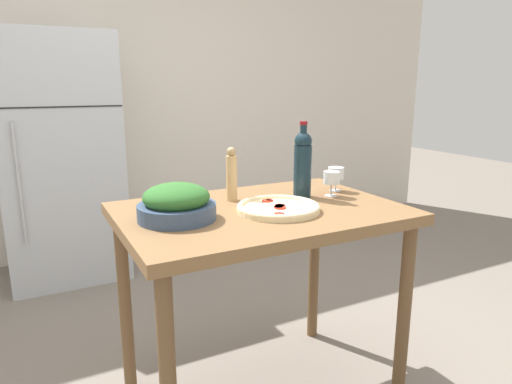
% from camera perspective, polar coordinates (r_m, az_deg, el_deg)
% --- Properties ---
extents(wall_back, '(6.40, 0.06, 2.60)m').
position_cam_1_polar(wall_back, '(4.01, -15.33, 11.49)').
color(wall_back, silver).
rests_on(wall_back, ground_plane).
extents(refrigerator, '(0.79, 0.70, 1.75)m').
position_cam_1_polar(refrigerator, '(3.57, -23.24, 3.80)').
color(refrigerator, '#B7BCC1').
rests_on(refrigerator, ground_plane).
extents(prep_counter, '(1.15, 0.79, 0.90)m').
position_cam_1_polar(prep_counter, '(1.92, 0.54, -5.29)').
color(prep_counter, brown).
rests_on(prep_counter, ground_plane).
extents(wine_bottle, '(0.08, 0.08, 0.34)m').
position_cam_1_polar(wine_bottle, '(2.05, 5.86, 3.65)').
color(wine_bottle, '#142833').
rests_on(wine_bottle, prep_counter).
extents(wine_glass_near, '(0.08, 0.08, 0.12)m').
position_cam_1_polar(wine_glass_near, '(2.10, 9.42, 1.63)').
color(wine_glass_near, silver).
rests_on(wine_glass_near, prep_counter).
extents(wine_glass_far, '(0.08, 0.08, 0.12)m').
position_cam_1_polar(wine_glass_far, '(2.20, 9.96, 2.24)').
color(wine_glass_far, silver).
rests_on(wine_glass_far, prep_counter).
extents(pepper_mill, '(0.05, 0.05, 0.24)m').
position_cam_1_polar(pepper_mill, '(1.99, -3.07, 2.14)').
color(pepper_mill, tan).
rests_on(pepper_mill, prep_counter).
extents(salad_bowl, '(0.30, 0.30, 0.14)m').
position_cam_1_polar(salad_bowl, '(1.74, -9.93, -1.41)').
color(salad_bowl, '#384C6B').
rests_on(salad_bowl, prep_counter).
extents(homemade_pizza, '(0.34, 0.34, 0.03)m').
position_cam_1_polar(homemade_pizza, '(1.84, 2.80, -1.97)').
color(homemade_pizza, beige).
rests_on(homemade_pizza, prep_counter).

